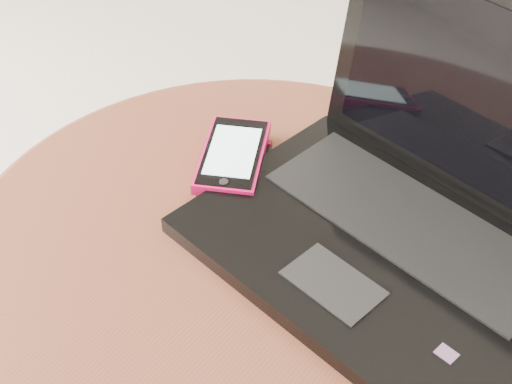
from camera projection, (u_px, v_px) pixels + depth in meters
The scene contains 4 objects.
table at pixel (251, 312), 0.86m from camera, with size 0.62×0.62×0.49m.
laptop at pixel (407, 209), 0.76m from camera, with size 0.40×0.34×0.24m.
phone_black at pixel (236, 169), 0.87m from camera, with size 0.09×0.12×0.01m.
phone_pink at pixel (233, 156), 0.86m from camera, with size 0.12×0.14×0.02m.
Camera 1 is at (0.44, -0.34, 1.06)m, focal length 54.56 mm.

